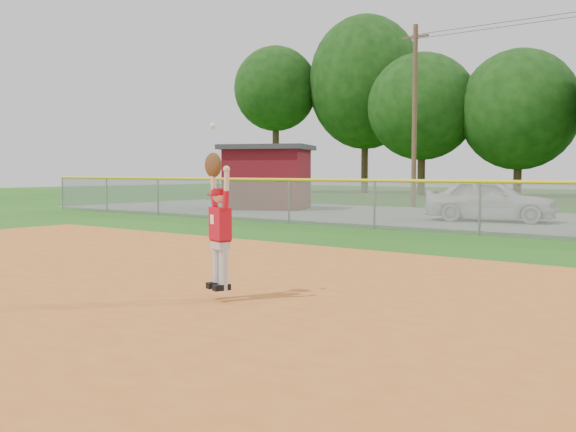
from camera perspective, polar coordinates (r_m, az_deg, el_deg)
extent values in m
plane|color=#205413|center=(9.98, -4.52, -6.31)|extent=(120.00, 120.00, 0.00)
cube|color=#B85D21|center=(8.05, -19.16, -8.88)|extent=(24.00, 16.00, 0.04)
cube|color=slate|center=(24.26, 21.71, -0.47)|extent=(44.00, 10.00, 0.03)
imported|color=white|center=(23.56, 17.55, 1.39)|extent=(4.70, 2.63, 1.51)
cube|color=#530B12|center=(29.91, -1.84, 3.24)|extent=(4.30, 3.83, 2.77)
cube|color=#333338|center=(29.93, -1.85, 6.11)|extent=(4.88, 4.41, 0.22)
cube|color=gray|center=(18.52, 16.68, 0.63)|extent=(40.00, 0.03, 1.50)
cylinder|color=yellow|center=(18.49, 16.73, 2.95)|extent=(40.00, 0.10, 0.10)
cylinder|color=gray|center=(31.72, -19.41, 1.90)|extent=(0.06, 0.06, 1.50)
cylinder|color=gray|center=(28.99, -15.81, 1.80)|extent=(0.06, 0.06, 1.50)
cylinder|color=gray|center=(26.39, -11.49, 1.67)|extent=(0.06, 0.06, 1.50)
cylinder|color=gray|center=(23.97, -6.25, 1.50)|extent=(0.06, 0.06, 1.50)
cylinder|color=gray|center=(21.80, 0.08, 1.28)|extent=(0.06, 0.06, 1.50)
cylinder|color=gray|center=(19.95, 7.70, 0.99)|extent=(0.06, 0.06, 1.50)
cylinder|color=gray|center=(18.52, 16.68, 0.63)|extent=(0.06, 0.06, 1.50)
cylinder|color=#4C3823|center=(32.82, 11.18, 8.67)|extent=(0.24, 0.24, 9.00)
cube|color=#4C3823|center=(33.37, 11.27, 15.36)|extent=(1.40, 0.10, 0.10)
cylinder|color=#422D1C|center=(54.17, -1.09, 5.22)|extent=(0.56, 0.56, 5.87)
ellipsoid|color=#193F0F|center=(54.60, -1.10, 11.24)|extent=(6.95, 6.95, 7.05)
cylinder|color=#422D1C|center=(53.18, 6.83, 5.33)|extent=(0.56, 0.56, 6.10)
ellipsoid|color=#193F0F|center=(53.65, 6.89, 11.71)|extent=(9.19, 9.19, 10.85)
cylinder|color=#422D1C|center=(48.67, 11.77, 4.42)|extent=(0.56, 0.56, 4.43)
ellipsoid|color=#193F0F|center=(48.90, 11.84, 9.50)|extent=(8.01, 8.01, 7.88)
cylinder|color=#422D1C|center=(47.76, 19.74, 4.09)|extent=(0.56, 0.56, 4.11)
ellipsoid|color=#193F0F|center=(47.95, 19.86, 8.89)|extent=(8.19, 8.19, 8.39)
cylinder|color=silver|center=(8.83, -6.32, -4.54)|extent=(0.16, 0.16, 0.57)
cylinder|color=silver|center=(8.65, -5.73, -4.71)|extent=(0.16, 0.16, 0.57)
cube|color=black|center=(8.86, -6.50, -6.12)|extent=(0.19, 0.25, 0.08)
cube|color=black|center=(8.67, -5.92, -6.33)|extent=(0.19, 0.25, 0.08)
cube|color=silver|center=(8.70, -6.04, -2.54)|extent=(0.33, 0.25, 0.11)
cube|color=maroon|center=(8.69, -6.04, -2.10)|extent=(0.35, 0.27, 0.05)
cube|color=#B80D1D|center=(8.67, -6.06, -0.67)|extent=(0.38, 0.29, 0.43)
cube|color=white|center=(8.67, -6.77, -0.30)|extent=(0.10, 0.04, 0.13)
sphere|color=beige|center=(8.65, -6.07, 1.78)|extent=(0.25, 0.25, 0.19)
cylinder|color=#A20A15|center=(8.65, -6.08, 2.16)|extent=(0.26, 0.26, 0.09)
cube|color=#A20A15|center=(8.60, -6.69, 1.88)|extent=(0.18, 0.16, 0.02)
cylinder|color=#B80D1D|center=(8.81, -6.58, 1.56)|extent=(0.13, 0.11, 0.24)
cylinder|color=beige|center=(8.83, -6.66, 3.11)|extent=(0.10, 0.09, 0.26)
ellipsoid|color=#4C2D14|center=(8.83, -6.67, 4.52)|extent=(0.32, 0.23, 0.34)
sphere|color=white|center=(8.85, -6.70, 7.94)|extent=(0.11, 0.11, 0.09)
cylinder|color=#B80D1D|center=(8.49, -5.54, 1.47)|extent=(0.13, 0.11, 0.24)
cylinder|color=beige|center=(8.46, -5.48, 3.09)|extent=(0.10, 0.09, 0.26)
sphere|color=beige|center=(8.46, -5.49, 4.17)|extent=(0.12, 0.12, 0.09)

